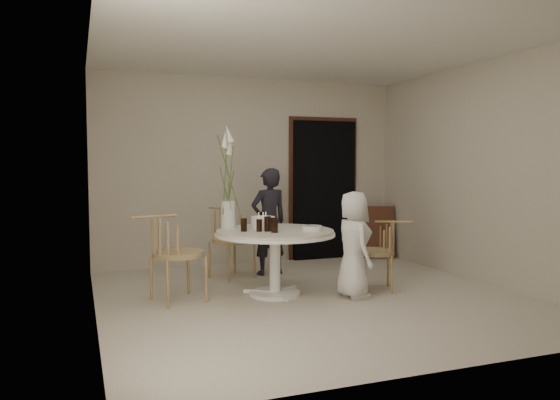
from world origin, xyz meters
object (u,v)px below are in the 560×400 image
object	(u,v)px
chair_far	(226,232)
girl	(269,221)
flower_vase	(228,192)
chair_left	(166,245)
chair_right	(384,245)
birthday_cake	(263,222)
boy	(354,245)
table	(275,240)

from	to	relation	value
chair_far	girl	size ratio (longest dim) A/B	0.64
flower_vase	chair_left	bearing A→B (deg)	-161.65
girl	chair_right	bearing A→B (deg)	116.76
chair_far	chair_right	xyz separation A→B (m)	(1.52, -1.36, -0.05)
chair_left	birthday_cake	world-z (taller)	chair_left
chair_far	girl	bearing A→B (deg)	-29.63
girl	birthday_cake	xyz separation A→B (m)	(-0.37, -0.87, 0.09)
girl	boy	world-z (taller)	girl
birthday_cake	boy	bearing A→B (deg)	-36.36
table	flower_vase	world-z (taller)	flower_vase
birthday_cake	flower_vase	world-z (taller)	flower_vase
chair_left	boy	bearing A→B (deg)	-118.08
chair_far	birthday_cake	distance (m)	0.98
boy	chair_far	bearing A→B (deg)	35.45
chair_far	birthday_cake	bearing A→B (deg)	-101.05
chair_right	chair_left	world-z (taller)	chair_left
table	boy	world-z (taller)	boy
chair_far	birthday_cake	size ratio (longest dim) A/B	3.30
table	chair_left	size ratio (longest dim) A/B	1.41
chair_right	boy	size ratio (longest dim) A/B	0.70
flower_vase	table	bearing A→B (deg)	-35.55
boy	flower_vase	size ratio (longest dim) A/B	1.00
chair_left	flower_vase	distance (m)	0.94
table	boy	distance (m)	0.86
table	girl	bearing A→B (deg)	74.18
boy	birthday_cake	world-z (taller)	boy
chair_far	boy	xyz separation A→B (m)	(1.03, -1.55, 0.00)
chair_far	chair_right	world-z (taller)	chair_far
table	chair_far	world-z (taller)	chair_far
boy	flower_vase	bearing A→B (deg)	61.94
girl	table	bearing A→B (deg)	64.40
birthday_cake	chair_far	bearing A→B (deg)	101.47
boy	birthday_cake	size ratio (longest dim) A/B	4.30
chair_left	girl	distance (m)	1.81
chair_left	girl	world-z (taller)	girl
chair_right	chair_left	size ratio (longest dim) A/B	0.86
table	birthday_cake	size ratio (longest dim) A/B	4.91
birthday_cake	flower_vase	bearing A→B (deg)	166.41
girl	boy	size ratio (longest dim) A/B	1.20
birthday_cake	flower_vase	distance (m)	0.53
flower_vase	chair_far	bearing A→B (deg)	77.10
table	girl	distance (m)	1.14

